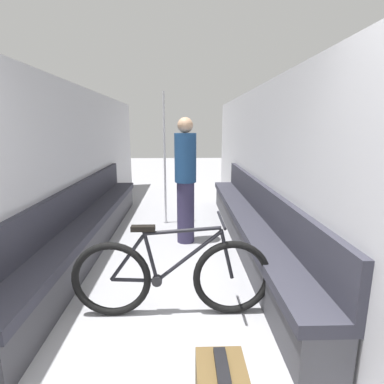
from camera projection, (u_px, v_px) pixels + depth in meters
wall_left at (66, 169)px, 3.87m from camera, size 0.10×9.13×2.21m
wall_right at (269, 168)px, 3.95m from camera, size 0.10×9.13×2.21m
bench_seat_row_left at (89, 227)px, 4.06m from camera, size 0.41×4.72×0.89m
bench_seat_row_right at (249, 225)px, 4.13m from camera, size 0.41×4.72×0.89m
bicycle at (172, 277)px, 2.60m from camera, size 1.74×0.46×0.89m
grab_pole_near at (165, 161)px, 4.99m from camera, size 0.08×0.08×2.19m
passenger_standing at (185, 180)px, 4.17m from camera, size 0.30×0.30×1.76m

